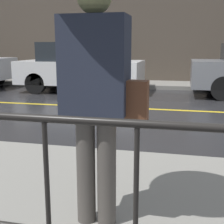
% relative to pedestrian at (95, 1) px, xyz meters
% --- Properties ---
extents(ground_plane, '(80.00, 80.00, 0.00)m').
position_rel_pedestrian_xyz_m(ground_plane, '(0.00, 5.13, -1.75)').
color(ground_plane, '#262628').
extents(sidewalk_near, '(28.00, 2.79, 0.13)m').
position_rel_pedestrian_xyz_m(sidewalk_near, '(0.00, 0.29, -1.68)').
color(sidewalk_near, gray).
rests_on(sidewalk_near, ground_plane).
extents(sidewalk_far, '(28.00, 1.70, 0.13)m').
position_rel_pedestrian_xyz_m(sidewalk_far, '(0.00, 9.44, -1.68)').
color(sidewalk_far, gray).
rests_on(sidewalk_far, ground_plane).
extents(lane_marking, '(25.20, 0.12, 0.01)m').
position_rel_pedestrian_xyz_m(lane_marking, '(0.00, 5.13, -1.74)').
color(lane_marking, gold).
rests_on(lane_marking, ground_plane).
extents(building_storefront, '(28.00, 0.30, 4.51)m').
position_rel_pedestrian_xyz_m(building_storefront, '(0.00, 10.44, 0.51)').
color(building_storefront, '#4C4238').
rests_on(building_storefront, ground_plane).
extents(railing_foreground, '(12.00, 0.04, 1.02)m').
position_rel_pedestrian_xyz_m(railing_foreground, '(0.00, -0.86, -0.96)').
color(railing_foreground, black).
rests_on(railing_foreground, sidewalk_near).
extents(pedestrian, '(0.94, 0.94, 2.15)m').
position_rel_pedestrian_xyz_m(pedestrian, '(0.00, 0.00, 0.00)').
color(pedestrian, '#4C4742').
rests_on(pedestrian, sidewalk_near).
extents(car_white, '(3.91, 1.91, 1.58)m').
position_rel_pedestrian_xyz_m(car_white, '(-2.71, 7.62, -0.95)').
color(car_white, silver).
rests_on(car_white, ground_plane).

